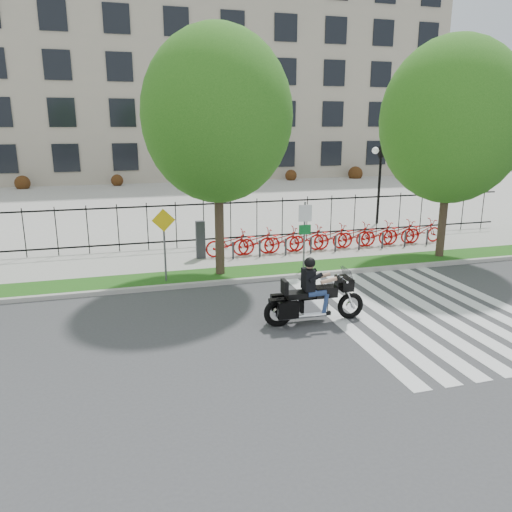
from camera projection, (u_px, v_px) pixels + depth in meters
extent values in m
plane|color=#3D3D40|center=(265.00, 329.00, 13.38)|extent=(120.00, 120.00, 0.00)
cube|color=#A6A29C|center=(230.00, 282.00, 17.17)|extent=(60.00, 0.20, 0.15)
cube|color=#205715|center=(225.00, 275.00, 17.96)|extent=(60.00, 1.50, 0.15)
cube|color=#9B9991|center=(212.00, 257.00, 20.29)|extent=(60.00, 3.50, 0.15)
cube|color=#9B9991|center=(167.00, 198.00, 36.62)|extent=(80.00, 34.00, 0.10)
cube|color=#AA9C89|center=(142.00, 79.00, 52.68)|extent=(60.00, 20.00, 20.00)
cylinder|color=black|center=(379.00, 188.00, 26.67)|extent=(0.14, 0.14, 4.00)
cylinder|color=black|center=(381.00, 152.00, 26.18)|extent=(0.06, 0.70, 0.70)
sphere|color=white|center=(375.00, 150.00, 26.06)|extent=(0.36, 0.36, 0.36)
sphere|color=white|center=(387.00, 150.00, 26.25)|extent=(0.36, 0.36, 0.36)
cylinder|color=#37291E|center=(219.00, 219.00, 17.39)|extent=(0.32, 0.32, 3.95)
ellipsoid|color=#185112|center=(217.00, 115.00, 16.50)|extent=(5.03, 5.03, 5.79)
cylinder|color=#37291E|center=(443.00, 211.00, 19.83)|extent=(0.32, 0.32, 3.67)
ellipsoid|color=#185112|center=(452.00, 121.00, 18.94)|extent=(5.44, 5.44, 6.26)
cube|color=#2D2D33|center=(201.00, 240.00, 19.72)|extent=(0.35, 0.25, 1.50)
imported|color=red|center=(230.00, 243.00, 20.09)|extent=(2.01, 0.70, 1.06)
cylinder|color=#2D2D33|center=(233.00, 251.00, 19.67)|extent=(0.08, 0.08, 0.70)
imported|color=red|center=(256.00, 242.00, 20.38)|extent=(2.01, 0.70, 1.06)
cylinder|color=#2D2D33|center=(260.00, 249.00, 19.96)|extent=(0.08, 0.08, 0.70)
imported|color=red|center=(282.00, 240.00, 20.67)|extent=(2.01, 0.70, 1.06)
cylinder|color=#2D2D33|center=(286.00, 247.00, 20.25)|extent=(0.08, 0.08, 0.70)
imported|color=red|center=(307.00, 238.00, 20.96)|extent=(2.01, 0.70, 1.06)
cylinder|color=#2D2D33|center=(311.00, 245.00, 20.54)|extent=(0.08, 0.08, 0.70)
imported|color=red|center=(331.00, 237.00, 21.25)|extent=(2.01, 0.70, 1.06)
cylinder|color=#2D2D33|center=(335.00, 244.00, 20.83)|extent=(0.08, 0.08, 0.70)
imported|color=red|center=(354.00, 235.00, 21.54)|extent=(2.01, 0.70, 1.06)
cylinder|color=#2D2D33|center=(359.00, 242.00, 21.12)|extent=(0.08, 0.08, 0.70)
imported|color=red|center=(377.00, 234.00, 21.83)|extent=(2.01, 0.70, 1.06)
cylinder|color=#2D2D33|center=(383.00, 240.00, 21.41)|extent=(0.08, 0.08, 0.70)
imported|color=red|center=(399.00, 232.00, 22.12)|extent=(2.01, 0.70, 1.06)
cylinder|color=#2D2D33|center=(405.00, 239.00, 21.70)|extent=(0.08, 0.08, 0.70)
imported|color=red|center=(421.00, 231.00, 22.41)|extent=(2.01, 0.70, 1.06)
cylinder|color=#2D2D33|center=(427.00, 237.00, 21.99)|extent=(0.08, 0.08, 0.70)
cylinder|color=#59595B|center=(304.00, 236.00, 18.06)|extent=(0.07, 0.07, 2.50)
cube|color=white|center=(305.00, 213.00, 17.80)|extent=(0.50, 0.03, 0.60)
cube|color=#0C6626|center=(305.00, 230.00, 17.96)|extent=(0.45, 0.03, 0.35)
cylinder|color=#59595B|center=(165.00, 246.00, 16.75)|extent=(0.07, 0.07, 2.40)
cube|color=yellow|center=(163.00, 220.00, 16.48)|extent=(0.78, 0.03, 0.78)
torus|color=black|center=(350.00, 306.00, 14.04)|extent=(0.77, 0.16, 0.77)
torus|color=black|center=(278.00, 313.00, 13.51)|extent=(0.82, 0.18, 0.82)
cube|color=black|center=(344.00, 283.00, 13.81)|extent=(0.35, 0.62, 0.34)
cube|color=#26262B|center=(347.00, 274.00, 13.76)|extent=(0.18, 0.56, 0.34)
cube|color=silver|center=(313.00, 305.00, 13.73)|extent=(0.68, 0.39, 0.45)
cube|color=black|center=(325.00, 291.00, 13.72)|extent=(0.62, 0.39, 0.29)
cube|color=black|center=(300.00, 294.00, 13.54)|extent=(0.79, 0.42, 0.16)
cube|color=black|center=(285.00, 287.00, 13.37)|extent=(0.12, 0.38, 0.38)
cube|color=black|center=(288.00, 310.00, 13.19)|extent=(0.56, 0.19, 0.45)
cube|color=black|center=(281.00, 302.00, 13.82)|extent=(0.56, 0.19, 0.45)
cube|color=black|center=(308.00, 280.00, 13.50)|extent=(0.28, 0.45, 0.58)
sphere|color=tan|center=(310.00, 264.00, 13.40)|extent=(0.26, 0.26, 0.26)
sphere|color=black|center=(310.00, 263.00, 13.38)|extent=(0.30, 0.30, 0.30)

